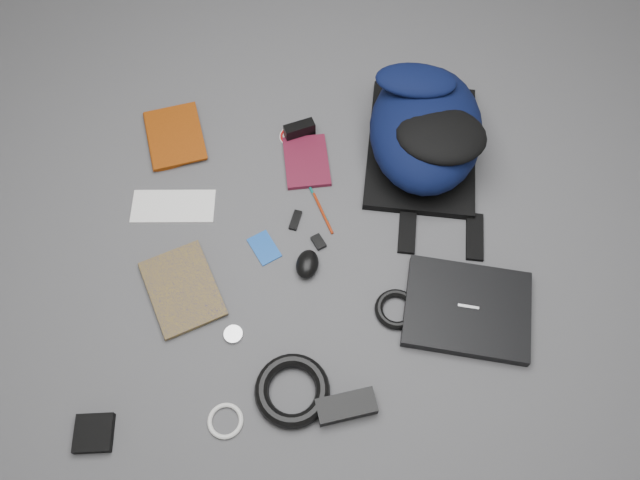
{
  "coord_description": "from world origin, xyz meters",
  "views": [
    {
      "loc": [
        -0.09,
        -0.8,
        1.57
      ],
      "look_at": [
        0.0,
        0.0,
        0.02
      ],
      "focal_mm": 35.0,
      "sensor_mm": 36.0,
      "label": 1
    }
  ],
  "objects": [
    {
      "name": "envelope",
      "position": [
        -0.41,
        0.17,
        0.0
      ],
      "size": [
        0.25,
        0.14,
        0.0
      ],
      "primitive_type": "cube",
      "rotation": [
        0.0,
        0.0,
        -0.11
      ],
      "color": "white",
      "rests_on": "ground"
    },
    {
      "name": "comic_book",
      "position": [
        -0.47,
        -0.13,
        0.01
      ],
      "size": [
        0.24,
        0.28,
        0.02
      ],
      "primitive_type": "imported",
      "rotation": [
        0.0,
        0.0,
        0.31
      ],
      "color": "#B5930C",
      "rests_on": "ground"
    },
    {
      "name": "mouse",
      "position": [
        -0.04,
        -0.07,
        0.02
      ],
      "size": [
        0.08,
        0.1,
        0.05
      ],
      "primitive_type": "ellipsoid",
      "rotation": [
        0.0,
        0.0,
        -0.31
      ],
      "color": "black",
      "rests_on": "ground"
    },
    {
      "name": "headphone_right",
      "position": [
        -0.26,
        -0.24,
        0.01
      ],
      "size": [
        0.06,
        0.06,
        0.01
      ],
      "primitive_type": "cylinder",
      "rotation": [
        0.0,
        0.0,
        -0.16
      ],
      "color": "silver",
      "rests_on": "ground"
    },
    {
      "name": "dvd_case",
      "position": [
        -0.01,
        0.28,
        0.01
      ],
      "size": [
        0.13,
        0.18,
        0.01
      ],
      "primitive_type": "cube",
      "rotation": [
        0.0,
        0.0,
        -0.0
      ],
      "color": "#4A0E1E",
      "rests_on": "ground"
    },
    {
      "name": "usb_black",
      "position": [
        -0.06,
        0.08,
        0.01
      ],
      "size": [
        0.04,
        0.07,
        0.01
      ],
      "primitive_type": "cube",
      "rotation": [
        0.0,
        0.0,
        -0.39
      ],
      "color": "black",
      "rests_on": "ground"
    },
    {
      "name": "white_cable_coil",
      "position": [
        -0.29,
        -0.46,
        0.01
      ],
      "size": [
        0.1,
        0.1,
        0.01
      ],
      "primitive_type": "torus",
      "rotation": [
        0.0,
        0.0,
        -0.08
      ],
      "color": "white",
      "rests_on": "ground"
    },
    {
      "name": "pen_teal",
      "position": [
        0.01,
        0.13,
        0.0
      ],
      "size": [
        0.04,
        0.12,
        0.01
      ],
      "primitive_type": "cylinder",
      "rotation": [
        1.57,
        0.0,
        0.3
      ],
      "color": "#0B635A",
      "rests_on": "ground"
    },
    {
      "name": "power_cord_coil",
      "position": [
        -0.12,
        -0.41,
        0.02
      ],
      "size": [
        0.23,
        0.23,
        0.04
      ],
      "primitive_type": "torus",
      "rotation": [
        0.0,
        0.0,
        0.23
      ],
      "color": "black",
      "rests_on": "ground"
    },
    {
      "name": "pouch",
      "position": [
        -0.61,
        -0.46,
        0.01
      ],
      "size": [
        0.1,
        0.1,
        0.02
      ],
      "primitive_type": "cube",
      "rotation": [
        0.0,
        0.0,
        -0.07
      ],
      "color": "black",
      "rests_on": "ground"
    },
    {
      "name": "id_badge",
      "position": [
        -0.16,
        0.0,
        0.0
      ],
      "size": [
        0.1,
        0.11,
        0.0
      ],
      "primitive_type": "cube",
      "rotation": [
        0.0,
        0.0,
        0.42
      ],
      "color": "#1750B0",
      "rests_on": "ground"
    },
    {
      "name": "compact_camera",
      "position": [
        -0.02,
        0.38,
        0.03
      ],
      "size": [
        0.1,
        0.06,
        0.05
      ],
      "primitive_type": "cube",
      "rotation": [
        0.0,
        0.0,
        0.24
      ],
      "color": "black",
      "rests_on": "ground"
    },
    {
      "name": "headphone_left",
      "position": [
        -0.33,
        -0.12,
        0.01
      ],
      "size": [
        0.07,
        0.07,
        0.01
      ],
      "primitive_type": "cylinder",
      "rotation": [
        0.0,
        0.0,
        -0.41
      ],
      "color": "#A8A8AA",
      "rests_on": "ground"
    },
    {
      "name": "sticker_disc",
      "position": [
        -0.04,
        0.38,
        0.0
      ],
      "size": [
        0.08,
        0.08,
        0.0
      ],
      "primitive_type": "cylinder",
      "rotation": [
        0.0,
        0.0,
        -0.05
      ],
      "color": "white",
      "rests_on": "ground"
    },
    {
      "name": "key_fob",
      "position": [
        -0.0,
        0.0,
        0.01
      ],
      "size": [
        0.04,
        0.05,
        0.01
      ],
      "primitive_type": "cube",
      "rotation": [
        0.0,
        0.0,
        0.4
      ],
      "color": "black",
      "rests_on": "ground"
    },
    {
      "name": "power_brick",
      "position": [
        0.01,
        -0.47,
        0.02
      ],
      "size": [
        0.15,
        0.08,
        0.04
      ],
      "primitive_type": "cube",
      "rotation": [
        0.0,
        0.0,
        0.11
      ],
      "color": "black",
      "rests_on": "ground"
    },
    {
      "name": "ground",
      "position": [
        0.0,
        0.0,
        0.0
      ],
      "size": [
        4.0,
        4.0,
        0.0
      ],
      "primitive_type": "plane",
      "color": "#4F4F51",
      "rests_on": "ground"
    },
    {
      "name": "textbook_red",
      "position": [
        -0.49,
        0.4,
        0.01
      ],
      "size": [
        0.2,
        0.25,
        0.02
      ],
      "primitive_type": "imported",
      "rotation": [
        0.0,
        0.0,
        0.15
      ],
      "color": "#792E07",
      "rests_on": "ground"
    },
    {
      "name": "laptop",
      "position": [
        0.36,
        -0.25,
        0.02
      ],
      "size": [
        0.39,
        0.34,
        0.03
      ],
      "primitive_type": "cube",
      "rotation": [
        0.0,
        0.0,
        -0.29
      ],
      "color": "black",
      "rests_on": "ground"
    },
    {
      "name": "backpack",
      "position": [
        0.34,
        0.29,
        0.11
      ],
      "size": [
        0.46,
        0.58,
        0.21
      ],
      "primitive_type": null,
      "rotation": [
        0.0,
        0.0,
        -0.23
      ],
      "color": "black",
      "rests_on": "ground"
    },
    {
      "name": "pen_red",
      "position": [
        0.02,
        0.09,
        0.0
      ],
      "size": [
        0.05,
        0.14,
        0.01
      ],
      "primitive_type": "cylinder",
      "rotation": [
        1.57,
        0.0,
        0.27
      ],
      "color": "#96280B",
      "rests_on": "ground"
    },
    {
      "name": "cable_coil",
      "position": [
        0.18,
        -0.23,
        0.01
      ],
      "size": [
        0.13,
        0.13,
        0.02
      ],
      "primitive_type": "torus",
      "rotation": [
        0.0,
        0.0,
        -0.16
      ],
      "color": "black",
      "rests_on": "ground"
    }
  ]
}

